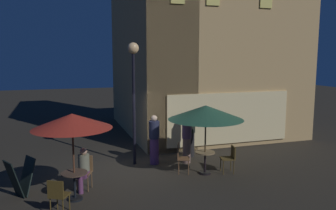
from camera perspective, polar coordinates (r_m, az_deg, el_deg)
ground_plane at (r=12.04m, az=-6.82°, el=-10.27°), size 60.00×60.00×0.00m
cafe_building at (r=16.08m, az=2.66°, el=9.58°), size 7.74×8.17×8.40m
street_lamp_near_corner at (r=11.82m, az=-5.73°, el=5.22°), size 0.38×0.38×4.24m
menu_sandwich_board at (r=10.36m, az=-23.25°, el=-10.94°), size 0.86×0.81×1.02m
cafe_table_0 at (r=9.64m, az=-15.22°, el=-11.95°), size 0.69×0.69×0.75m
cafe_table_1 at (r=11.32m, az=6.14°, el=-8.84°), size 0.64×0.64×0.73m
patio_umbrella_0 at (r=9.22m, az=-15.59°, el=-2.65°), size 2.07×2.07×2.32m
patio_umbrella_1 at (r=10.98m, az=6.26°, el=-1.27°), size 2.41×2.41×2.24m
cafe_chair_0 at (r=10.32m, az=-13.54°, el=-10.23°), size 0.52×0.52×0.95m
cafe_chair_1 at (r=8.90m, az=-17.79°, el=-13.77°), size 0.56×0.56×0.88m
cafe_chair_2 at (r=11.50m, az=10.22°, el=-8.36°), size 0.51×0.51×0.89m
cafe_chair_3 at (r=11.28m, az=2.13°, el=-8.35°), size 0.51×0.51×0.99m
patron_seated_0 at (r=10.16m, az=-13.85°, el=-9.89°), size 0.44×0.51×1.23m
patron_standing_1 at (r=12.29m, az=3.11°, el=-5.60°), size 0.33×0.33×1.73m
patron_standing_2 at (r=13.05m, az=3.76°, el=-4.90°), size 0.34×0.34×1.69m
patron_standing_3 at (r=12.15m, az=-2.29°, el=-5.76°), size 0.37×0.37×1.74m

